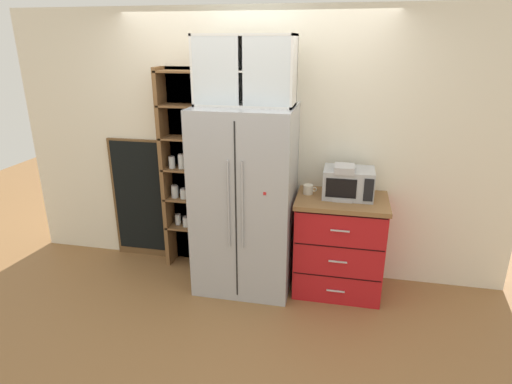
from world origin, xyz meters
name	(u,v)px	position (x,y,z in m)	size (l,w,h in m)	color
ground_plane	(246,281)	(0.00, 0.00, 0.00)	(10.57, 10.57, 0.00)	olive
wall_back_cream	(254,146)	(0.00, 0.40, 1.27)	(4.88, 0.10, 2.55)	silver
refrigerator	(245,200)	(0.00, 0.00, 0.86)	(0.88, 0.72, 1.72)	#ADAFB5
pantry_shelf_column	(185,171)	(-0.69, 0.29, 1.01)	(0.46, 0.26, 2.02)	brown
counter_cabinet	(339,244)	(0.87, 0.07, 0.46)	(0.81, 0.60, 0.92)	red
microwave	(348,183)	(0.92, 0.12, 1.05)	(0.44, 0.33, 0.26)	#ADAFB5
coffee_maker	(343,181)	(0.87, 0.07, 1.08)	(0.17, 0.20, 0.31)	#B7B7BC
mug_cream	(308,189)	(0.57, 0.12, 0.97)	(0.12, 0.09, 0.08)	silver
bottle_amber	(343,184)	(0.87, 0.10, 1.04)	(0.07, 0.07, 0.27)	brown
upper_cabinet	(246,70)	(0.00, 0.05, 2.01)	(0.85, 0.32, 0.58)	silver
chalkboard_menu	(140,199)	(-1.24, 0.33, 0.66)	(0.60, 0.04, 1.30)	brown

